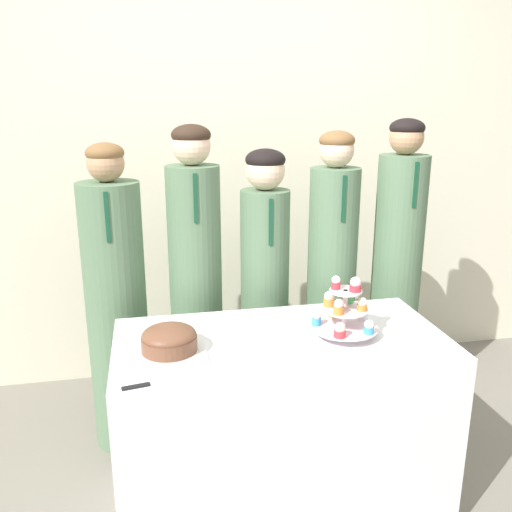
# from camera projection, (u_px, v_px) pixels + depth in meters

# --- Properties ---
(wall_back) EXTENTS (9.00, 0.06, 2.70)m
(wall_back) POSITION_uv_depth(u_px,v_px,m) (230.00, 156.00, 3.21)
(wall_back) COLOR beige
(wall_back) RESTS_ON ground_plane
(table) EXTENTS (1.31, 0.65, 0.76)m
(table) POSITION_uv_depth(u_px,v_px,m) (280.00, 421.00, 2.25)
(table) COLOR white
(table) RESTS_ON ground_plane
(round_cake) EXTENTS (0.27, 0.27, 0.11)m
(round_cake) POSITION_uv_depth(u_px,v_px,m) (169.00, 340.00, 2.01)
(round_cake) COLOR white
(round_cake) RESTS_ON table
(cake_knife) EXTENTS (0.31, 0.07, 0.01)m
(cake_knife) POSITION_uv_depth(u_px,v_px,m) (153.00, 384.00, 1.79)
(cake_knife) COLOR silver
(cake_knife) RESTS_ON table
(cupcake_stand) EXTENTS (0.27, 0.27, 0.25)m
(cupcake_stand) POSITION_uv_depth(u_px,v_px,m) (344.00, 311.00, 2.14)
(cupcake_stand) COLOR silver
(cupcake_stand) RESTS_ON table
(student_0) EXTENTS (0.29, 0.29, 1.49)m
(student_0) POSITION_uv_depth(u_px,v_px,m) (117.00, 309.00, 2.59)
(student_0) COLOR #567556
(student_0) RESTS_ON ground_plane
(student_1) EXTENTS (0.25, 0.26, 1.57)m
(student_1) POSITION_uv_depth(u_px,v_px,m) (196.00, 293.00, 2.64)
(student_1) COLOR #567556
(student_1) RESTS_ON ground_plane
(student_2) EXTENTS (0.24, 0.25, 1.45)m
(student_2) POSITION_uv_depth(u_px,v_px,m) (265.00, 296.00, 2.72)
(student_2) COLOR #567556
(student_2) RESTS_ON ground_plane
(student_3) EXTENTS (0.25, 0.25, 1.53)m
(student_3) POSITION_uv_depth(u_px,v_px,m) (331.00, 288.00, 2.78)
(student_3) COLOR #567556
(student_3) RESTS_ON ground_plane
(student_4) EXTENTS (0.25, 0.26, 1.58)m
(student_4) POSITION_uv_depth(u_px,v_px,m) (396.00, 279.00, 2.84)
(student_4) COLOR #567556
(student_4) RESTS_ON ground_plane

